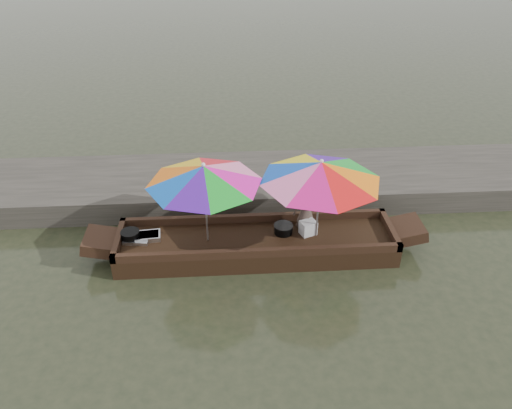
{
  "coord_description": "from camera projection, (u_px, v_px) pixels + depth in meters",
  "views": [
    {
      "loc": [
        -0.5,
        -7.36,
        5.63
      ],
      "look_at": [
        0.0,
        0.1,
        1.0
      ],
      "focal_mm": 35.0,
      "sensor_mm": 36.0,
      "label": 1
    }
  ],
  "objects": [
    {
      "name": "tray_crayfish",
      "position": [
        148.0,
        236.0,
        9.01
      ],
      "size": [
        0.48,
        0.35,
        0.09
      ],
      "primitive_type": "cube",
      "rotation": [
        0.0,
        0.0,
        0.1
      ],
      "color": "silver",
      "rests_on": "boat_hull"
    },
    {
      "name": "dock",
      "position": [
        250.0,
        183.0,
        10.97
      ],
      "size": [
        22.0,
        2.2,
        0.5
      ],
      "primitive_type": "cube",
      "color": "#2D2B26",
      "rests_on": "ground"
    },
    {
      "name": "boat_hull",
      "position": [
        256.0,
        246.0,
        9.14
      ],
      "size": [
        5.03,
        1.2,
        0.35
      ],
      "primitive_type": "cube",
      "color": "black",
      "rests_on": "water"
    },
    {
      "name": "charcoal_grill",
      "position": [
        283.0,
        229.0,
        9.14
      ],
      "size": [
        0.33,
        0.33,
        0.16
      ],
      "primitive_type": "cylinder",
      "color": "black",
      "rests_on": "boat_hull"
    },
    {
      "name": "water",
      "position": [
        256.0,
        253.0,
        9.23
      ],
      "size": [
        80.0,
        80.0,
        0.0
      ],
      "primitive_type": "plane",
      "color": "black",
      "rests_on": "ground"
    },
    {
      "name": "umbrella_bow",
      "position": [
        206.0,
        203.0,
        8.59
      ],
      "size": [
        2.2,
        2.2,
        1.55
      ],
      "primitive_type": null,
      "rotation": [
        0.0,
        0.0,
        0.12
      ],
      "color": "pink",
      "rests_on": "boat_hull"
    },
    {
      "name": "cooking_pot",
      "position": [
        130.0,
        236.0,
        8.96
      ],
      "size": [
        0.34,
        0.34,
        0.18
      ],
      "primitive_type": "cylinder",
      "color": "black",
      "rests_on": "boat_hull"
    },
    {
      "name": "umbrella_stern",
      "position": [
        319.0,
        199.0,
        8.7
      ],
      "size": [
        2.29,
        2.29,
        1.55
      ],
      "primitive_type": null,
      "rotation": [
        0.0,
        0.0,
        0.08
      ],
      "color": "green",
      "rests_on": "boat_hull"
    },
    {
      "name": "vendor",
      "position": [
        306.0,
        205.0,
        9.09
      ],
      "size": [
        0.56,
        0.48,
        0.96
      ],
      "primitive_type": "imported",
      "rotation": [
        0.0,
        0.0,
        3.59
      ],
      "color": "#44362F",
      "rests_on": "boat_hull"
    },
    {
      "name": "tray_scallop",
      "position": [
        137.0,
        239.0,
        8.96
      ],
      "size": [
        0.48,
        0.37,
        0.06
      ],
      "primitive_type": "cube",
      "rotation": [
        0.0,
        0.0,
        -0.13
      ],
      "color": "silver",
      "rests_on": "boat_hull"
    },
    {
      "name": "supply_bag",
      "position": [
        308.0,
        228.0,
        9.09
      ],
      "size": [
        0.34,
        0.31,
        0.26
      ],
      "primitive_type": "cube",
      "rotation": [
        0.0,
        0.0,
        0.37
      ],
      "color": "silver",
      "rests_on": "boat_hull"
    }
  ]
}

